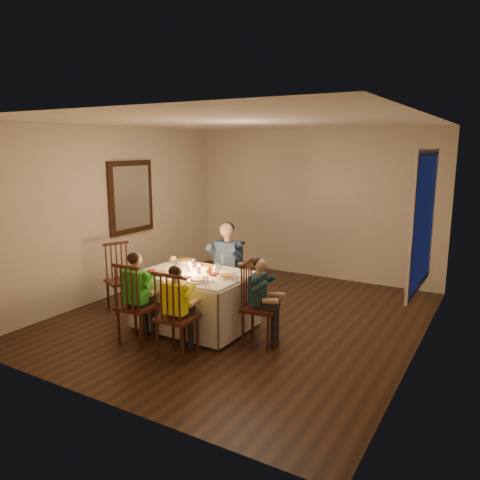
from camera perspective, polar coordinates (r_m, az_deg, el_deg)
The scene contains 26 objects.
ground at distance 6.46m, azimuth 0.23°, elevation -9.44°, with size 5.00×5.00×0.00m, color black.
wall_left at distance 7.50m, azimuth -14.82°, elevation 3.36°, with size 0.02×5.00×2.60m, color beige.
wall_right at distance 5.37m, azimuth 21.46°, elevation -0.10°, with size 0.02×5.00×2.60m, color beige.
wall_back at distance 8.36m, azimuth 8.92°, elevation 4.39°, with size 4.50×0.02×2.60m, color beige.
ceiling at distance 6.05m, azimuth 0.25°, elevation 14.26°, with size 5.00×5.00×0.00m, color white.
dining_table at distance 6.02m, azimuth -5.50°, elevation -5.91°, with size 1.40×1.02×0.69m.
chair_adult at distance 6.77m, azimuth -1.60°, elevation -8.44°, with size 0.40×0.38×0.98m, color #37150F, non-canonical shape.
chair_near_left at distance 5.85m, azimuth -12.22°, elevation -11.99°, with size 0.40×0.38×0.98m, color #37150F, non-canonical shape.
chair_near_right at distance 5.45m, azimuth -7.56°, elevation -13.64°, with size 0.40×0.38×0.98m, color #37150F, non-canonical shape.
chair_end at distance 5.70m, azimuth 2.44°, elevation -12.39°, with size 0.40×0.38×0.98m, color #37150F, non-canonical shape.
chair_extra at distance 6.96m, azimuth -14.02°, elevation -8.25°, with size 0.40×0.38×0.96m, color #37150F, non-canonical shape.
adult at distance 6.77m, azimuth -1.60°, elevation -8.44°, with size 0.46×0.42×1.26m, color navy, non-canonical shape.
child_green at distance 5.85m, azimuth -12.22°, elevation -11.99°, with size 0.37×0.34×1.10m, color green, non-canonical shape.
child_yellow at distance 5.45m, azimuth -7.56°, elevation -13.64°, with size 0.33×0.30×1.03m, color #FFFD1B, non-canonical shape.
child_teal at distance 5.70m, azimuth 2.44°, elevation -12.39°, with size 0.33×0.31×1.03m, color #193440, non-canonical shape.
setting_adult at distance 6.15m, azimuth -3.69°, elevation -3.38°, with size 0.26×0.26×0.02m, color silver.
setting_green at distance 5.94m, azimuth -9.50°, elevation -4.04°, with size 0.26×0.26×0.02m, color silver.
setting_yellow at distance 5.59m, azimuth -5.14°, elevation -4.93°, with size 0.26×0.26×0.02m, color silver.
setting_teal at distance 5.72m, azimuth -1.62°, elevation -4.50°, with size 0.26×0.26×0.02m, color silver.
candle_left at distance 5.99m, azimuth -6.13°, elevation -3.44°, with size 0.06×0.06×0.10m, color silver.
candle_right at distance 5.91m, azimuth -5.05°, elevation -3.62°, with size 0.06×0.06×0.10m, color silver.
squash at distance 6.52m, azimuth -8.15°, elevation -2.31°, with size 0.09×0.09×0.09m, color yellow.
orange_fruit at distance 5.88m, azimuth -3.89°, elevation -3.77°, with size 0.08×0.08×0.08m, color orange.
serving_bowl at distance 6.39m, azimuth -6.68°, elevation -2.69°, with size 0.24×0.24×0.06m, color silver.
wall_mirror at distance 7.66m, azimuth -13.13°, elevation 5.11°, with size 0.06×0.95×1.15m.
window_blinds at distance 5.45m, azimuth 21.33°, elevation 2.19°, with size 0.07×1.34×1.54m.
Camera 1 is at (3.04, -5.22, 2.29)m, focal length 35.00 mm.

